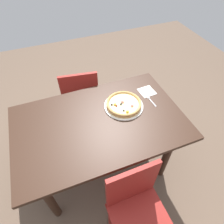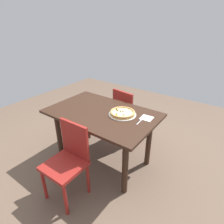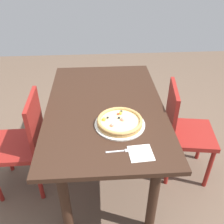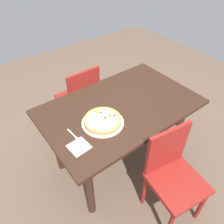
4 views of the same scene
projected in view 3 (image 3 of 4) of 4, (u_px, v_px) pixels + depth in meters
name	position (u px, v px, depth m)	size (l,w,h in m)	color
ground_plane	(106.00, 174.00, 2.33)	(6.00, 6.00, 0.00)	brown
dining_table	(105.00, 118.00, 1.96)	(1.39, 0.88, 0.77)	#331E14
chair_near	(24.00, 141.00, 1.98)	(0.40, 0.40, 0.88)	maroon
chair_far	(183.00, 129.00, 2.10)	(0.46, 0.46, 0.88)	maroon
plate	(120.00, 124.00, 1.68)	(0.34, 0.34, 0.01)	silver
pizza	(120.00, 121.00, 1.67)	(0.31, 0.31, 0.04)	tan
fork	(122.00, 151.00, 1.47)	(0.03, 0.17, 0.00)	silver
napkin	(141.00, 153.00, 1.46)	(0.14, 0.14, 0.00)	white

